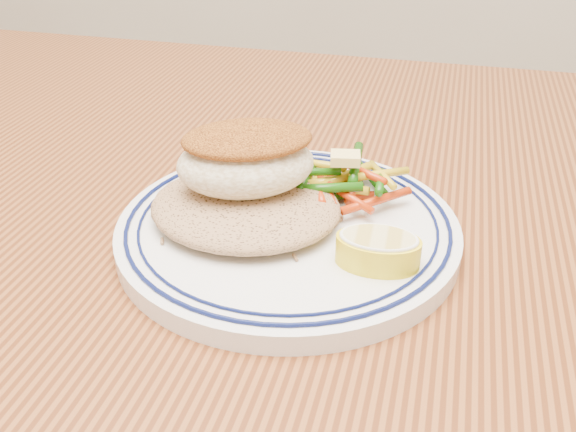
% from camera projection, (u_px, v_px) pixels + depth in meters
% --- Properties ---
extents(dining_table, '(1.50, 0.90, 0.75)m').
position_uv_depth(dining_table, '(252.00, 317.00, 0.55)').
color(dining_table, '#552711').
rests_on(dining_table, ground).
extents(plate, '(0.25, 0.25, 0.02)m').
position_uv_depth(plate, '(288.00, 228.00, 0.47)').
color(plate, silver).
rests_on(plate, dining_table).
extents(rice_pilaf, '(0.14, 0.12, 0.03)m').
position_uv_depth(rice_pilaf, '(246.00, 203.00, 0.47)').
color(rice_pilaf, '#926D49').
rests_on(rice_pilaf, plate).
extents(fish_fillet, '(0.12, 0.11, 0.05)m').
position_uv_depth(fish_fillet, '(246.00, 158.00, 0.46)').
color(fish_fillet, beige).
rests_on(fish_fillet, rice_pilaf).
extents(vegetable_pile, '(0.11, 0.09, 0.03)m').
position_uv_depth(vegetable_pile, '(338.00, 184.00, 0.49)').
color(vegetable_pile, '#B42C09').
rests_on(vegetable_pile, plate).
extents(butter_pat, '(0.02, 0.02, 0.01)m').
position_uv_depth(butter_pat, '(345.00, 158.00, 0.48)').
color(butter_pat, '#FAE07A').
rests_on(butter_pat, vegetable_pile).
extents(lemon_wedge, '(0.06, 0.05, 0.02)m').
position_uv_depth(lemon_wedge, '(378.00, 248.00, 0.42)').
color(lemon_wedge, yellow).
rests_on(lemon_wedge, plate).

